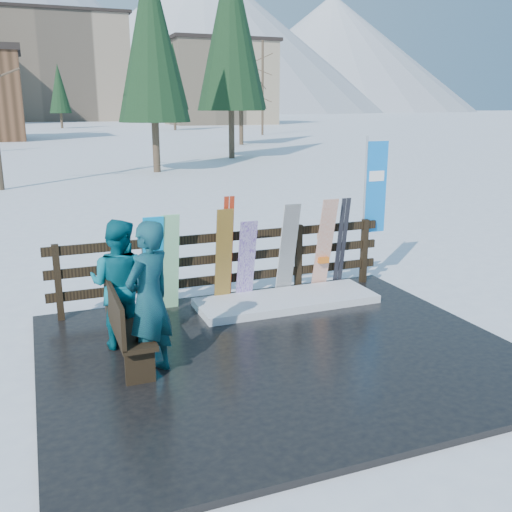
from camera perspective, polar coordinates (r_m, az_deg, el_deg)
name	(u,v)px	position (r m, az deg, el deg)	size (l,w,h in m)	color
ground	(280,356)	(7.58, 2.44, -9.92)	(700.00, 700.00, 0.00)	white
deck	(280,353)	(7.56, 2.44, -9.64)	(6.00, 5.00, 0.08)	black
fence	(226,260)	(9.26, -3.00, -0.43)	(5.60, 0.10, 1.15)	black
snow_patch	(287,300)	(9.19, 3.07, -4.46)	(2.89, 1.00, 0.12)	white
bench	(124,324)	(7.17, -13.08, -6.63)	(0.41, 1.50, 0.97)	black
snowboard_0	(153,265)	(8.73, -10.26, -0.87)	(0.31, 0.03, 1.56)	#05A4EE
snowboard_1	(170,263)	(8.78, -8.60, -0.68)	(0.27, 0.03, 1.57)	white
snowboard_2	(224,257)	(9.00, -3.26, -0.08)	(0.26, 0.03, 1.58)	gold
snowboard_3	(246,261)	(9.14, -0.97, -0.50)	(0.28, 0.03, 1.38)	silver
snowboard_4	(288,250)	(9.38, 3.18, 0.60)	(0.28, 0.03, 1.62)	black
snowboard_5	(324,245)	(9.68, 6.85, 1.07)	(0.28, 0.03, 1.66)	silver
ski_pair_a	(227,250)	(9.06, -2.87, 0.64)	(0.16, 0.27, 1.75)	#B22D15
ski_pair_b	(341,243)	(9.91, 8.54, 1.28)	(0.17, 0.25, 1.60)	black
rental_flag	(373,193)	(10.30, 11.62, 6.21)	(0.45, 0.04, 2.60)	silver
person_front	(149,300)	(6.68, -10.63, -4.33)	(0.68, 0.44, 1.85)	#135B56
person_back	(120,284)	(7.58, -13.47, -2.75)	(0.83, 0.65, 1.71)	#085B6B
resort_buildings	(43,70)	(121.94, -20.50, 16.98)	(73.00, 87.60, 22.60)	tan
trees	(97,79)	(55.45, -15.63, 16.66)	(42.05, 68.71, 11.83)	#382B1E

